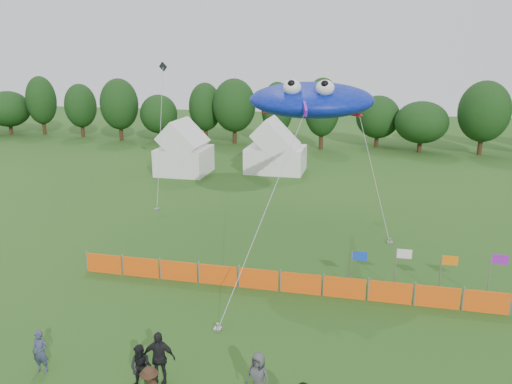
% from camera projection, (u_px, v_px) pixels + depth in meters
% --- Properties ---
extents(treeline, '(104.57, 8.78, 8.36)m').
position_uv_depth(treeline, '(345.00, 112.00, 57.16)').
color(treeline, '#382314').
rests_on(treeline, ground).
extents(tent_left, '(4.50, 4.50, 3.97)m').
position_uv_depth(tent_left, '(184.00, 152.00, 45.71)').
color(tent_left, white).
rests_on(tent_left, ground).
extents(tent_right, '(5.39, 4.31, 3.81)m').
position_uv_depth(tent_right, '(276.00, 151.00, 46.48)').
color(tent_right, white).
rests_on(tent_right, ground).
extents(barrier_fence, '(19.90, 0.06, 1.00)m').
position_uv_depth(barrier_fence, '(279.00, 281.00, 23.24)').
color(barrier_fence, '#F4530D').
rests_on(barrier_fence, ground).
extents(flag_row, '(6.73, 0.43, 2.29)m').
position_uv_depth(flag_row, '(424.00, 266.00, 22.79)').
color(flag_row, gray).
rests_on(flag_row, ground).
extents(spectator_a, '(0.60, 0.41, 1.57)m').
position_uv_depth(spectator_a, '(40.00, 352.00, 17.27)').
color(spectator_a, '#323954').
rests_on(spectator_a, ground).
extents(spectator_b, '(0.79, 0.63, 1.60)m').
position_uv_depth(spectator_b, '(141.00, 367.00, 16.39)').
color(spectator_b, black).
rests_on(spectator_b, ground).
extents(spectator_d, '(1.18, 0.63, 1.92)m').
position_uv_depth(spectator_d, '(159.00, 358.00, 16.61)').
color(spectator_d, black).
rests_on(spectator_d, ground).
extents(spectator_e, '(0.95, 0.76, 1.68)m').
position_uv_depth(spectator_e, '(258.00, 377.00, 15.84)').
color(spectator_e, '#414246').
rests_on(spectator_e, ground).
extents(stingray_kite, '(7.36, 18.96, 9.56)m').
position_uv_depth(stingray_kite, '(313.00, 99.00, 27.09)').
color(stingray_kite, '#0D25BF').
rests_on(stingray_kite, ground).
extents(small_kite_white, '(3.31, 9.21, 7.73)m').
position_uv_depth(small_kite_white, '(365.00, 139.00, 34.21)').
color(small_kite_white, white).
rests_on(small_kite_white, ground).
extents(small_kite_dark, '(2.24, 6.54, 10.13)m').
position_uv_depth(small_kite_dark, '(161.00, 126.00, 37.54)').
color(small_kite_dark, black).
rests_on(small_kite_dark, ground).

